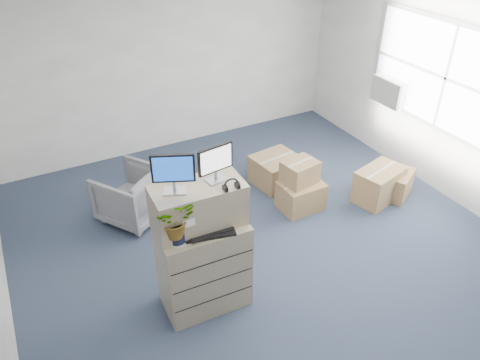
# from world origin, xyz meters

# --- Properties ---
(ground) EXTENTS (7.00, 7.00, 0.00)m
(ground) POSITION_xyz_m (0.00, 0.00, 0.00)
(ground) COLOR #232E3F
(ground) RESTS_ON ground
(wall_back) EXTENTS (6.00, 0.02, 2.80)m
(wall_back) POSITION_xyz_m (0.00, 3.51, 1.40)
(wall_back) COLOR #B9B7B0
(wall_back) RESTS_ON ground
(wall_right) EXTENTS (0.02, 7.00, 2.80)m
(wall_right) POSITION_xyz_m (3.01, 0.00, 1.40)
(wall_right) COLOR #B9B7B0
(wall_right) RESTS_ON ground
(window) EXTENTS (0.07, 2.72, 1.52)m
(window) POSITION_xyz_m (2.96, 0.50, 1.70)
(window) COLOR gray
(window) RESTS_ON wall_right
(ac_unit) EXTENTS (0.24, 0.60, 0.40)m
(ac_unit) POSITION_xyz_m (2.87, 1.40, 1.20)
(ac_unit) COLOR beige
(ac_unit) RESTS_ON wall_right
(filing_cabinet_lower) EXTENTS (0.93, 0.59, 1.06)m
(filing_cabinet_lower) POSITION_xyz_m (-1.04, -0.15, 0.53)
(filing_cabinet_lower) COLOR tan
(filing_cabinet_lower) RESTS_ON ground
(filing_cabinet_upper) EXTENTS (0.93, 0.49, 0.46)m
(filing_cabinet_upper) POSITION_xyz_m (-1.04, -0.10, 1.29)
(filing_cabinet_upper) COLOR tan
(filing_cabinet_upper) RESTS_ON filing_cabinet_lower
(monitor_left) EXTENTS (0.38, 0.23, 0.40)m
(monitor_left) POSITION_xyz_m (-1.26, -0.08, 1.74)
(monitor_left) COLOR #99999E
(monitor_left) RESTS_ON filing_cabinet_upper
(monitor_right) EXTENTS (0.38, 0.17, 0.38)m
(monitor_right) POSITION_xyz_m (-0.84, -0.09, 1.73)
(monitor_right) COLOR #99999E
(monitor_right) RESTS_ON filing_cabinet_upper
(headphones) EXTENTS (0.16, 0.02, 0.16)m
(headphones) POSITION_xyz_m (-0.77, -0.29, 1.56)
(headphones) COLOR black
(headphones) RESTS_ON filing_cabinet_upper
(keyboard) EXTENTS (0.54, 0.32, 0.03)m
(keyboard) POSITION_xyz_m (-1.02, -0.29, 1.08)
(keyboard) COLOR black
(keyboard) RESTS_ON filing_cabinet_lower
(mouse) EXTENTS (0.11, 0.09, 0.03)m
(mouse) POSITION_xyz_m (-0.67, -0.24, 1.08)
(mouse) COLOR silver
(mouse) RESTS_ON filing_cabinet_lower
(water_bottle) EXTENTS (0.07, 0.07, 0.24)m
(water_bottle) POSITION_xyz_m (-0.96, -0.12, 1.18)
(water_bottle) COLOR gray
(water_bottle) RESTS_ON filing_cabinet_lower
(phone_dock) EXTENTS (0.07, 0.06, 0.14)m
(phone_dock) POSITION_xyz_m (-1.09, -0.14, 1.11)
(phone_dock) COLOR silver
(phone_dock) RESTS_ON filing_cabinet_lower
(external_drive) EXTENTS (0.20, 0.16, 0.05)m
(external_drive) POSITION_xyz_m (-0.72, -0.04, 1.09)
(external_drive) COLOR black
(external_drive) RESTS_ON filing_cabinet_lower
(tissue_box) EXTENTS (0.29, 0.22, 0.10)m
(tissue_box) POSITION_xyz_m (-0.67, -0.04, 1.17)
(tissue_box) COLOR #3A8CC7
(tissue_box) RESTS_ON external_drive
(potted_plant) EXTENTS (0.40, 0.43, 0.40)m
(potted_plant) POSITION_xyz_m (-1.34, -0.26, 1.29)
(potted_plant) COLOR #90AC8A
(potted_plant) RESTS_ON filing_cabinet_lower
(office_chair) EXTENTS (1.06, 1.05, 0.81)m
(office_chair) POSITION_xyz_m (-1.29, 1.73, 0.40)
(office_chair) COLOR slate
(office_chair) RESTS_ON ground
(cardboard_boxes) EXTENTS (2.10, 1.75, 0.73)m
(cardboard_boxes) POSITION_xyz_m (1.42, 0.90, 0.25)
(cardboard_boxes) COLOR #967348
(cardboard_boxes) RESTS_ON ground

